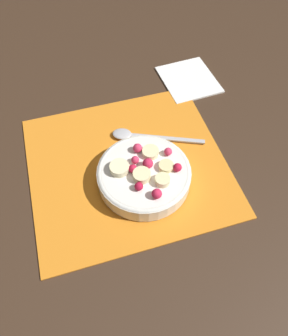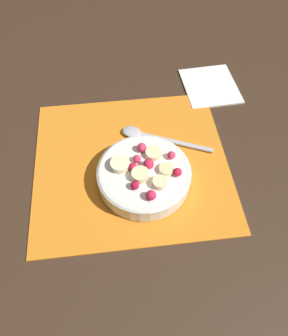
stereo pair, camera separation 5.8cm
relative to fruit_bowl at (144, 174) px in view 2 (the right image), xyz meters
name	(u,v)px [view 2 (the right image)]	position (x,y,z in m)	size (l,w,h in m)	color
ground_plane	(131,164)	(-0.02, 0.05, -0.03)	(3.00, 3.00, 0.00)	#382619
placemat	(131,163)	(-0.02, 0.05, -0.02)	(0.38, 0.35, 0.01)	orange
fruit_bowl	(144,174)	(0.00, 0.00, 0.00)	(0.17, 0.17, 0.05)	silver
spoon	(148,135)	(0.02, 0.11, -0.02)	(0.18, 0.09, 0.01)	#B2B2B7
napkin	(210,85)	(0.19, 0.25, -0.02)	(0.13, 0.14, 0.01)	white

